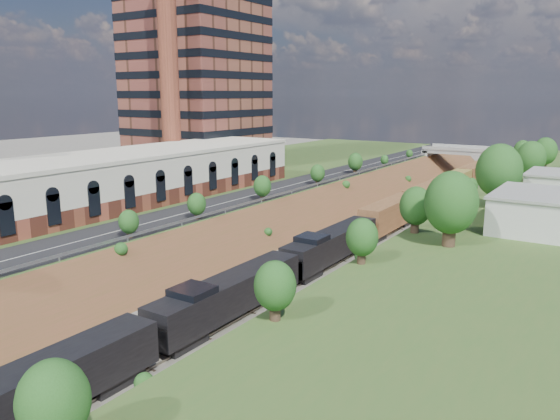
% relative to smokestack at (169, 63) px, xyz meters
% --- Properties ---
extents(platform_left, '(44.00, 180.00, 5.00)m').
position_rel_smokestack_xyz_m(platform_left, '(3.00, 4.00, -22.50)').
color(platform_left, '#3C6027').
rests_on(platform_left, ground).
extents(embankment_left, '(10.00, 180.00, 10.00)m').
position_rel_smokestack_xyz_m(embankment_left, '(25.00, 4.00, -25.00)').
color(embankment_left, brown).
rests_on(embankment_left, ground).
extents(embankment_right, '(10.00, 180.00, 10.00)m').
position_rel_smokestack_xyz_m(embankment_right, '(47.00, 4.00, -25.00)').
color(embankment_right, brown).
rests_on(embankment_right, ground).
extents(rail_left_track, '(1.58, 180.00, 0.18)m').
position_rel_smokestack_xyz_m(rail_left_track, '(33.40, 4.00, -24.91)').
color(rail_left_track, gray).
rests_on(rail_left_track, ground).
extents(rail_right_track, '(1.58, 180.00, 0.18)m').
position_rel_smokestack_xyz_m(rail_right_track, '(38.60, 4.00, -24.91)').
color(rail_right_track, gray).
rests_on(rail_right_track, ground).
extents(road, '(8.00, 180.00, 0.10)m').
position_rel_smokestack_xyz_m(road, '(20.50, 4.00, -19.95)').
color(road, black).
rests_on(road, platform_left).
extents(guardrail, '(0.10, 171.00, 0.70)m').
position_rel_smokestack_xyz_m(guardrail, '(24.60, 3.80, -19.45)').
color(guardrail, '#99999E').
rests_on(guardrail, platform_left).
extents(commercial_building, '(14.30, 62.30, 7.00)m').
position_rel_smokestack_xyz_m(commercial_building, '(8.00, -18.00, -16.49)').
color(commercial_building, brown).
rests_on(commercial_building, platform_left).
extents(highrise_tower, '(22.00, 22.00, 53.90)m').
position_rel_smokestack_xyz_m(highrise_tower, '(-8.00, 16.00, 7.88)').
color(highrise_tower, brown).
rests_on(highrise_tower, platform_left).
extents(smokestack, '(3.20, 3.20, 40.00)m').
position_rel_smokestack_xyz_m(smokestack, '(0.00, 0.00, 0.00)').
color(smokestack, brown).
rests_on(smokestack, platform_left).
extents(overpass, '(24.50, 8.30, 7.40)m').
position_rel_smokestack_xyz_m(overpass, '(36.00, 66.00, -20.08)').
color(overpass, gray).
rests_on(overpass, ground).
extents(white_building_near, '(9.00, 12.00, 4.00)m').
position_rel_smokestack_xyz_m(white_building_near, '(59.50, -4.00, -18.00)').
color(white_building_near, silver).
rests_on(white_building_near, platform_right).
extents(white_building_far, '(8.00, 10.00, 3.60)m').
position_rel_smokestack_xyz_m(white_building_far, '(59.00, 18.00, -18.20)').
color(white_building_far, silver).
rests_on(white_building_far, platform_right).
extents(tree_right_large, '(5.25, 5.25, 7.61)m').
position_rel_smokestack_xyz_m(tree_right_large, '(53.00, -16.00, -15.62)').
color(tree_right_large, '#473323').
rests_on(tree_right_large, platform_right).
extents(tree_left_crest, '(2.45, 2.45, 3.55)m').
position_rel_smokestack_xyz_m(tree_left_crest, '(24.20, -36.00, -17.96)').
color(tree_left_crest, '#473323').
rests_on(tree_left_crest, platform_left).
extents(freight_train, '(3.12, 125.69, 4.65)m').
position_rel_smokestack_xyz_m(freight_train, '(38.60, 2.50, -22.38)').
color(freight_train, black).
rests_on(freight_train, ground).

